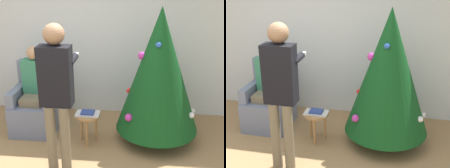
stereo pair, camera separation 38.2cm
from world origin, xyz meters
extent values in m
cube|color=silver|center=(0.00, 2.23, 1.35)|extent=(8.00, 0.06, 2.70)
cylinder|color=brown|center=(1.23, 1.34, 0.10)|extent=(0.10, 0.10, 0.19)
cone|color=#0F4219|center=(1.23, 1.34, 1.04)|extent=(1.15, 1.15, 1.70)
sphere|color=#2856B2|center=(1.19, 1.18, 1.43)|extent=(0.07, 0.07, 0.07)
sphere|color=#B23399|center=(0.84, 1.03, 0.48)|extent=(0.10, 0.10, 0.10)
sphere|color=white|center=(1.67, 1.15, 0.49)|extent=(0.08, 0.08, 0.08)
sphere|color=red|center=(0.82, 1.46, 0.68)|extent=(0.08, 0.08, 0.08)
sphere|color=white|center=(1.72, 1.38, 0.45)|extent=(0.07, 0.07, 0.07)
sphere|color=#B23399|center=(0.99, 1.33, 1.24)|extent=(0.11, 0.11, 0.11)
cube|color=slate|center=(-0.57, 1.44, 0.23)|extent=(0.65, 0.71, 0.46)
cube|color=slate|center=(-0.57, 1.73, 0.74)|extent=(0.65, 0.14, 0.56)
cube|color=slate|center=(-0.83, 1.44, 0.57)|extent=(0.12, 0.64, 0.21)
cube|color=slate|center=(-0.30, 1.44, 0.57)|extent=(0.12, 0.64, 0.21)
cylinder|color=#6B604C|center=(-0.67, 1.24, 0.23)|extent=(0.11, 0.11, 0.46)
cylinder|color=#6B604C|center=(-0.47, 1.24, 0.23)|extent=(0.11, 0.11, 0.46)
cube|color=#6B604C|center=(-0.57, 1.39, 0.52)|extent=(0.32, 0.40, 0.12)
cube|color=#337A5B|center=(-0.57, 1.54, 0.83)|extent=(0.36, 0.20, 0.50)
sphere|color=tan|center=(-0.57, 1.54, 1.18)|extent=(0.20, 0.20, 0.20)
cylinder|color=#6B604C|center=(-0.03, 0.44, 0.44)|extent=(0.12, 0.12, 0.87)
cylinder|color=#6B604C|center=(0.13, 0.44, 0.44)|extent=(0.12, 0.12, 0.87)
cube|color=black|center=(0.05, 0.50, 1.22)|extent=(0.36, 0.20, 0.69)
sphere|color=#936B4C|center=(0.05, 0.54, 1.68)|extent=(0.24, 0.24, 0.24)
cylinder|color=black|center=(-0.11, 0.69, 1.35)|extent=(0.08, 0.30, 0.08)
cylinder|color=black|center=(0.20, 0.69, 1.35)|extent=(0.08, 0.30, 0.08)
cube|color=white|center=(0.20, 0.88, 1.35)|extent=(0.04, 0.14, 0.04)
cylinder|color=#A37547|center=(0.27, 1.16, 0.42)|extent=(0.35, 0.35, 0.03)
cylinder|color=#A37547|center=(0.27, 1.03, 0.20)|extent=(0.04, 0.04, 0.40)
cylinder|color=#A37547|center=(0.38, 1.22, 0.20)|extent=(0.04, 0.04, 0.40)
cylinder|color=#A37547|center=(0.17, 1.22, 0.20)|extent=(0.04, 0.04, 0.40)
cube|color=silver|center=(0.27, 1.16, 0.44)|extent=(0.33, 0.21, 0.02)
cube|color=navy|center=(0.27, 1.16, 0.47)|extent=(0.18, 0.15, 0.02)
camera|label=1|loc=(1.00, -2.66, 2.36)|focal=50.00mm
camera|label=2|loc=(1.38, -2.60, 2.36)|focal=50.00mm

